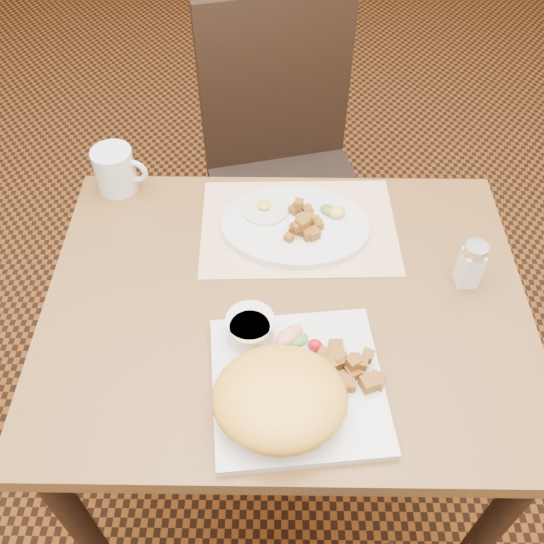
{
  "coord_description": "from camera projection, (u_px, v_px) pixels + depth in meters",
  "views": [
    {
      "loc": [
        -0.02,
        -0.69,
        1.64
      ],
      "look_at": [
        -0.03,
        0.01,
        0.82
      ],
      "focal_mm": 40.0,
      "sensor_mm": 36.0,
      "label": 1
    }
  ],
  "objects": [
    {
      "name": "coffee_mug",
      "position": [
        116.0,
        170.0,
        1.3
      ],
      "size": [
        0.12,
        0.09,
        0.1
      ],
      "color": "silver",
      "rests_on": "table"
    },
    {
      "name": "plate_square",
      "position": [
        298.0,
        385.0,
        1.0
      ],
      "size": [
        0.31,
        0.31,
        0.02
      ],
      "primitive_type": "cube",
      "rotation": [
        0.0,
        0.0,
        0.11
      ],
      "color": "silver",
      "rests_on": "table"
    },
    {
      "name": "home_fries_sq",
      "position": [
        345.0,
        369.0,
        1.0
      ],
      "size": [
        0.12,
        0.12,
        0.04
      ],
      "color": "#8F5717",
      "rests_on": "plate_square"
    },
    {
      "name": "ground",
      "position": [
        281.0,
        466.0,
        1.69
      ],
      "size": [
        8.0,
        8.0,
        0.0
      ],
      "primitive_type": "plane",
      "color": "black",
      "rests_on": "ground"
    },
    {
      "name": "salt_shaker",
      "position": [
        471.0,
        264.0,
        1.12
      ],
      "size": [
        0.05,
        0.05,
        0.1
      ],
      "color": "white",
      "rests_on": "table"
    },
    {
      "name": "garnish_sq",
      "position": [
        297.0,
        339.0,
        1.04
      ],
      "size": [
        0.09,
        0.07,
        0.03
      ],
      "color": "#387223",
      "rests_on": "plate_square"
    },
    {
      "name": "fried_egg",
      "position": [
        265.0,
        208.0,
        1.26
      ],
      "size": [
        0.1,
        0.1,
        0.02
      ],
      "color": "white",
      "rests_on": "plate_oval"
    },
    {
      "name": "table",
      "position": [
        285.0,
        334.0,
        1.21
      ],
      "size": [
        0.9,
        0.7,
        0.75
      ],
      "color": "brown",
      "rests_on": "ground"
    },
    {
      "name": "chair_far",
      "position": [
        284.0,
        161.0,
        1.72
      ],
      "size": [
        0.51,
        0.52,
        0.97
      ],
      "rotation": [
        0.0,
        0.0,
        3.39
      ],
      "color": "black",
      "rests_on": "ground"
    },
    {
      "name": "placemat",
      "position": [
        299.0,
        227.0,
        1.25
      ],
      "size": [
        0.41,
        0.29,
        0.0
      ],
      "primitive_type": "cube",
      "rotation": [
        0.0,
        0.0,
        0.03
      ],
      "color": "white",
      "rests_on": "table"
    },
    {
      "name": "hollandaise_mound",
      "position": [
        279.0,
        398.0,
        0.94
      ],
      "size": [
        0.21,
        0.19,
        0.08
      ],
      "color": "yellow",
      "rests_on": "plate_square"
    },
    {
      "name": "plate_oval",
      "position": [
        295.0,
        226.0,
        1.24
      ],
      "size": [
        0.32,
        0.25,
        0.02
      ],
      "primitive_type": null,
      "rotation": [
        0.0,
        0.0,
        -0.07
      ],
      "color": "silver",
      "rests_on": "placemat"
    },
    {
      "name": "ramekin",
      "position": [
        250.0,
        327.0,
        1.04
      ],
      "size": [
        0.08,
        0.09,
        0.05
      ],
      "color": "silver",
      "rests_on": "plate_square"
    },
    {
      "name": "home_fries_ov",
      "position": [
        304.0,
        224.0,
        1.21
      ],
      "size": [
        0.08,
        0.1,
        0.04
      ],
      "color": "#8F5717",
      "rests_on": "plate_oval"
    },
    {
      "name": "garnish_ov",
      "position": [
        334.0,
        211.0,
        1.24
      ],
      "size": [
        0.06,
        0.05,
        0.02
      ],
      "color": "#387223",
      "rests_on": "plate_oval"
    }
  ]
}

